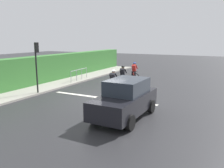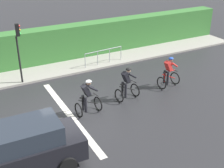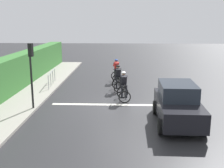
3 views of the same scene
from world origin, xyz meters
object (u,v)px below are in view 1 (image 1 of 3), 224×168
car_black (125,99)px  cyclist_second (123,78)px  cyclist_mid (113,84)px  pedestrian_railing_kerbside (79,72)px  cyclist_lead (134,73)px  traffic_light_near_crossing (37,60)px

car_black → cyclist_second: bearing=115.7°
cyclist_second → cyclist_mid: same height
cyclist_mid → car_black: car_black is taller
pedestrian_railing_kerbside → cyclist_second: bearing=-12.9°
cyclist_lead → traffic_light_near_crossing: (-3.99, -6.72, 1.43)m
cyclist_lead → pedestrian_railing_kerbside: 4.64m
cyclist_second → traffic_light_near_crossing: traffic_light_near_crossing is taller
cyclist_second → pedestrian_railing_kerbside: (-4.52, 1.03, -0.04)m
cyclist_mid → car_black: (2.35, -3.38, 0.08)m
cyclist_mid → cyclist_second: bearing=99.0°
cyclist_mid → pedestrian_railing_kerbside: 5.88m
cyclist_second → cyclist_mid: (0.36, -2.25, 0.00)m
cyclist_mid → car_black: size_ratio=0.40×
cyclist_lead → cyclist_second: size_ratio=1.00×
cyclist_second → traffic_light_near_crossing: size_ratio=0.50×
cyclist_second → car_black: (2.70, -5.63, 0.08)m
traffic_light_near_crossing → cyclist_lead: bearing=59.3°
cyclist_second → car_black: size_ratio=0.40×
pedestrian_railing_kerbside → cyclist_lead: bearing=20.7°
cyclist_second → pedestrian_railing_kerbside: size_ratio=0.63×
cyclist_lead → traffic_light_near_crossing: size_ratio=0.50×
car_black → pedestrian_railing_kerbside: 9.82m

